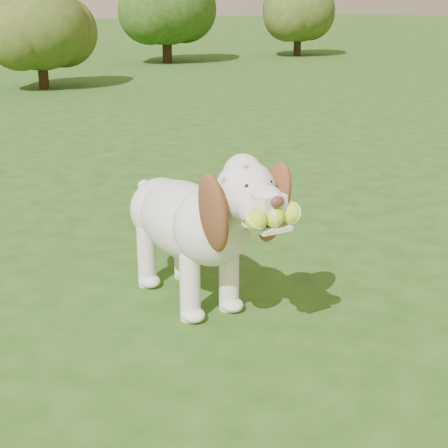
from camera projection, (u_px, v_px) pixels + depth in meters
ground at (191, 292)px, 3.38m from camera, size 80.00×80.00×0.00m
dog at (196, 219)px, 3.11m from camera, size 0.43×1.22×0.80m
shrub_c at (39, 27)px, 10.47m from camera, size 1.52×1.52×1.57m
shrub_f at (166, 4)px, 14.57m from camera, size 1.99×1.99×2.06m
shrub_h at (298, 10)px, 16.36m from camera, size 1.74×1.74×1.80m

